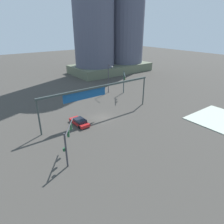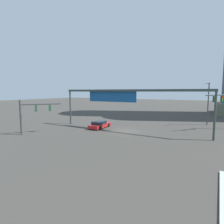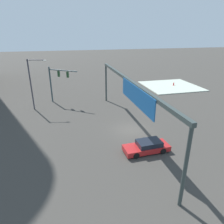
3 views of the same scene
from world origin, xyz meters
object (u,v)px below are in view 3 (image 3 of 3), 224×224
(fire_hydrant_on_curb, at_px, (174,84))
(traffic_signal_opposite_side, at_px, (57,79))
(sedan_car_approaching, at_px, (147,147))
(streetlamp_curved_arm, at_px, (33,81))

(fire_hydrant_on_curb, bearing_deg, traffic_signal_opposite_side, 101.96)
(sedan_car_approaching, distance_m, fire_hydrant_on_curb, 29.14)
(sedan_car_approaching, bearing_deg, fire_hydrant_on_curb, -127.47)
(sedan_car_approaching, bearing_deg, streetlamp_curved_arm, -54.40)
(streetlamp_curved_arm, xyz_separation_m, fire_hydrant_on_curb, (7.93, -29.16, -4.18))
(sedan_car_approaching, height_order, fire_hydrant_on_curb, sedan_car_approaching)
(traffic_signal_opposite_side, height_order, sedan_car_approaching, traffic_signal_opposite_side)
(streetlamp_curved_arm, distance_m, sedan_car_approaching, 20.56)
(traffic_signal_opposite_side, xyz_separation_m, streetlamp_curved_arm, (-2.50, 3.53, 0.41))
(streetlamp_curved_arm, bearing_deg, sedan_car_approaching, -40.11)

